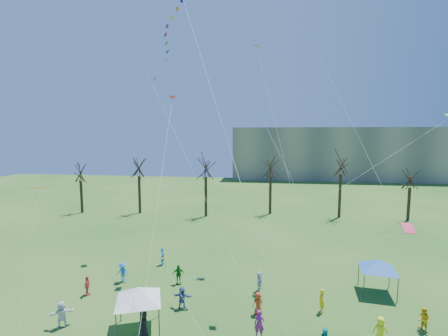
# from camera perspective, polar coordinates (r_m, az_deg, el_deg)

# --- Properties ---
(distant_building) EXTENTS (60.00, 14.00, 15.00)m
(distant_building) POSITION_cam_1_polar(r_m,az_deg,el_deg) (97.48, 19.87, 2.54)
(distant_building) COLOR gray
(distant_building) RESTS_ON ground
(bare_tree_row) EXTENTS (68.60, 8.51, 10.67)m
(bare_tree_row) POSITION_cam_1_polar(r_m,az_deg,el_deg) (49.34, 8.07, -1.07)
(bare_tree_row) COLOR black
(bare_tree_row) RESTS_ON ground
(big_box_kite) EXTENTS (4.96, 5.98, 24.46)m
(big_box_kite) POSITION_cam_1_polar(r_m,az_deg,el_deg) (21.57, -9.17, 23.24)
(big_box_kite) COLOR red
(big_box_kite) RESTS_ON ground
(canopy_tent_white) EXTENTS (3.74, 3.74, 2.99)m
(canopy_tent_white) POSITION_cam_1_polar(r_m,az_deg,el_deg) (22.81, -15.40, -21.30)
(canopy_tent_white) COLOR #3F3F44
(canopy_tent_white) RESTS_ON ground
(canopy_tent_blue) EXTENTS (3.73, 3.73, 2.81)m
(canopy_tent_blue) POSITION_cam_1_polar(r_m,az_deg,el_deg) (29.46, 26.33, -15.57)
(canopy_tent_blue) COLOR #3F3F44
(canopy_tent_blue) RESTS_ON ground
(festival_crowd) EXTENTS (25.55, 16.93, 1.84)m
(festival_crowd) POSITION_cam_1_polar(r_m,az_deg,el_deg) (22.74, 3.93, -26.02)
(festival_crowd) COLOR red
(festival_crowd) RESTS_ON ground
(small_kites_aloft) EXTENTS (29.25, 19.48, 31.03)m
(small_kites_aloft) POSITION_cam_1_polar(r_m,az_deg,el_deg) (24.42, 1.70, 6.71)
(small_kites_aloft) COLOR #FF5C0D
(small_kites_aloft) RESTS_ON ground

